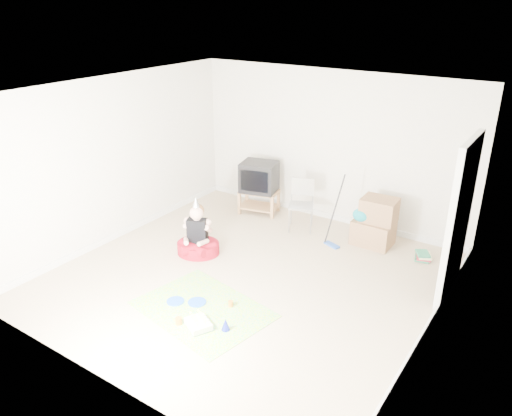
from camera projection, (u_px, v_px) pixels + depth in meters
The scene contains 16 objects.
ground at pixel (246, 277), 7.07m from camera, with size 5.00×5.00×0.00m, color #C5AD8E.
doorway_recess at pixel (460, 223), 6.31m from camera, with size 0.02×0.90×2.05m, color black.
tv_stand at pixel (259, 199), 9.07m from camera, with size 0.77×0.58×0.43m.
crt_tv at pixel (259, 177), 8.90m from camera, with size 0.62×0.51×0.53m, color black.
folding_chair at pixel (301, 206), 8.34m from camera, with size 0.52×0.51×0.89m.
cardboard_boxes at pixel (375, 223), 7.87m from camera, with size 0.63×0.49×0.78m.
floor_mop at pixel (333, 231), 7.85m from camera, with size 0.29×0.36×1.12m.
book_pile at pixel (423, 256), 7.53m from camera, with size 0.28×0.31×0.12m.
seated_woman at pixel (198, 241), 7.64m from camera, with size 0.86×0.86×0.94m.
party_mat at pixel (203, 309), 6.34m from camera, with size 1.64×1.19×0.01m, color #FD3594.
birthday_cake at pixel (198, 325), 5.98m from camera, with size 0.39×0.37×0.15m.
blue_plate_near at pixel (197, 302), 6.47m from camera, with size 0.24×0.24×0.01m, color blue.
blue_plate_far at pixel (175, 301), 6.49m from camera, with size 0.23×0.23×0.01m, color blue.
orange_cup_near at pixel (231, 304), 6.38m from camera, with size 0.07×0.07×0.08m, color #CA6E16.
orange_cup_far at pixel (179, 321), 6.03m from camera, with size 0.08×0.08×0.09m, color #CA6E16.
blue_party_hat at pixel (226, 324), 5.92m from camera, with size 0.11×0.11×0.15m, color #1B24C0.
Camera 1 is at (3.52, -5.00, 3.68)m, focal length 35.00 mm.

